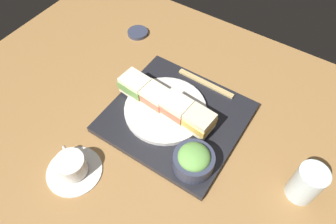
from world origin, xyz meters
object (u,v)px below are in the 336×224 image
coffee_cup (72,167)px  drinking_glass (306,183)px  sandwich_inner_far (155,96)px  small_sauce_dish (138,33)px  chopsticks_pair (206,83)px  sandwich_inner_near (176,108)px  sandwich_farmost (135,85)px  sandwich_nearmost (198,121)px  sandwich_plate (165,109)px  salad_bowl (194,160)px

coffee_cup → drinking_glass: size_ratio=1.32×
sandwich_inner_far → small_sauce_dish: size_ratio=1.16×
sandwich_inner_far → chopsticks_pair: size_ratio=0.45×
sandwich_inner_near → sandwich_farmost: size_ratio=0.97×
sandwich_nearmost → coffee_cup: 33.95cm
sandwich_farmost → coffee_cup: 28.21cm
sandwich_plate → drinking_glass: (-40.09, 1.61, 2.74)cm
salad_bowl → chopsticks_pair: salad_bowl is taller
sandwich_plate → sandwich_farmost: sandwich_farmost is taller
salad_bowl → chopsticks_pair: 27.79cm
sandwich_nearmost → chopsticks_pair: 17.04cm
salad_bowl → coffee_cup: bearing=34.4°
sandwich_plate → salad_bowl: (-15.24, 10.48, 2.47)cm
sandwich_farmost → chopsticks_pair: 21.43cm
sandwich_nearmost → small_sauce_dish: 45.99cm
sandwich_inner_near → sandwich_inner_far: bearing=-2.5°
coffee_cup → sandwich_farmost: bearing=-87.9°
sandwich_inner_near → small_sauce_dish: bearing=-37.8°
sandwich_plate → small_sauce_dish: size_ratio=3.20×
sandwich_farmost → drinking_glass: 50.76cm
sandwich_inner_near → sandwich_farmost: (14.18, -0.63, -0.26)cm
sandwich_inner_near → coffee_cup: bearing=64.3°
sandwich_farmost → salad_bowl: size_ratio=0.84×
sandwich_nearmost → drinking_glass: size_ratio=0.77×
sandwich_plate → coffee_cup: bearing=70.7°
small_sauce_dish → coffee_cup: bearing=109.4°
chopsticks_pair → coffee_cup: 44.87cm
salad_bowl → drinking_glass: 26.39cm
sandwich_plate → chopsticks_pair: size_ratio=1.25×
chopsticks_pair → sandwich_farmost: bearing=43.7°
drinking_glass → small_sauce_dish: bearing=-20.8°
sandwich_nearmost → salad_bowl: same height
salad_bowl → drinking_glass: size_ratio=0.96×
drinking_glass → sandwich_inner_far: bearing=-2.3°
salad_bowl → small_sauce_dish: (43.07, -34.63, -4.51)cm
sandwich_farmost → drinking_glass: (-50.72, 2.08, -0.56)cm
chopsticks_pair → drinking_glass: drinking_glass is taller
sandwich_inner_far → sandwich_farmost: (7.09, -0.32, 0.16)cm
drinking_glass → sandwich_farmost: bearing=-2.4°
sandwich_nearmost → sandwich_inner_near: bearing=-2.5°
coffee_cup → drinking_glass: 56.11cm
drinking_glass → small_sauce_dish: size_ratio=1.49×
small_sauce_dish → sandwich_nearmost: bearing=147.4°
coffee_cup → salad_bowl: bearing=-145.6°
sandwich_inner_near → drinking_glass: 36.58cm
sandwich_inner_far → drinking_glass: 43.67cm
sandwich_inner_far → chopsticks_pair: 17.35cm
sandwich_inner_near → chopsticks_pair: sandwich_inner_near is taller
chopsticks_pair → small_sauce_dish: size_ratio=2.57×
sandwich_nearmost → small_sauce_dish: size_ratio=1.15×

